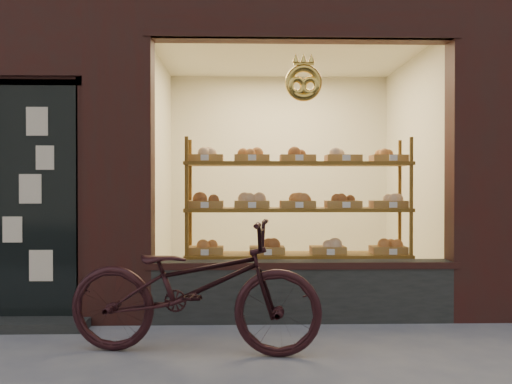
{
  "coord_description": "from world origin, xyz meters",
  "views": [
    {
      "loc": [
        -0.11,
        -3.03,
        1.24
      ],
      "look_at": [
        0.03,
        2.0,
        1.18
      ],
      "focal_mm": 40.0,
      "sensor_mm": 36.0,
      "label": 1
    }
  ],
  "objects": [
    {
      "name": "display_shelf",
      "position": [
        0.45,
        2.55,
        0.89
      ],
      "size": [
        2.2,
        0.45,
        1.7
      ],
      "color": "brown",
      "rests_on": "ground"
    },
    {
      "name": "bicycle",
      "position": [
        -0.45,
        1.16,
        0.49
      ],
      "size": [
        1.95,
        0.92,
        0.98
      ],
      "primitive_type": "imported",
      "rotation": [
        0.0,
        0.0,
        1.42
      ],
      "color": "black",
      "rests_on": "ground"
    }
  ]
}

